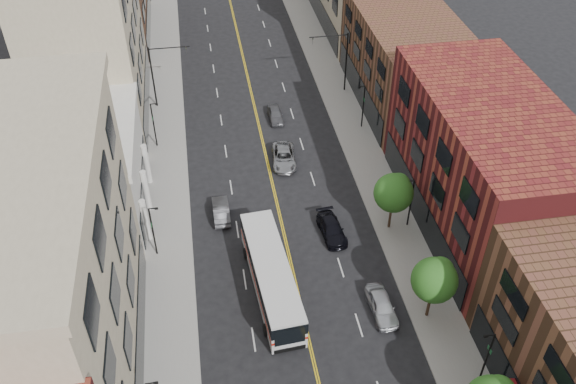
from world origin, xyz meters
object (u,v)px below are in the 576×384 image
car_lane_behind (221,210)px  car_lane_b (284,157)px  car_lane_a (332,229)px  car_lane_c (275,114)px  car_parked_far (382,306)px  city_bus (271,275)px

car_lane_behind → car_lane_b: (6.88, 7.09, 0.01)m
car_lane_a → car_lane_c: (-2.11, 19.14, -0.02)m
car_parked_far → car_lane_b: bearing=100.1°
car_parked_far → car_lane_behind: car_parked_far is taller
car_parked_far → car_lane_c: size_ratio=1.14×
car_lane_b → car_lane_behind: bearing=-128.5°
car_parked_far → car_lane_a: size_ratio=0.95×
city_bus → car_parked_far: size_ratio=2.87×
car_lane_b → car_lane_a: bearing=-71.9°
car_parked_far → car_lane_behind: size_ratio=1.05×
car_parked_far → car_lane_b: size_ratio=0.86×
city_bus → car_lane_b: city_bus is taller
car_parked_far → car_lane_a: 9.25m
car_lane_b → car_lane_c: (0.35, 8.05, -0.05)m
car_lane_behind → car_lane_b: size_ratio=0.83×
car_lane_behind → car_lane_a: size_ratio=0.91×
city_bus → car_lane_b: 17.07m
city_bus → car_lane_a: bearing=38.2°
car_lane_behind → car_parked_far: bearing=130.2°
car_lane_a → car_lane_b: 11.36m
car_parked_far → car_lane_c: car_parked_far is taller
city_bus → car_lane_b: size_ratio=2.47×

